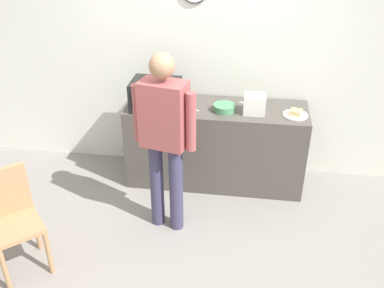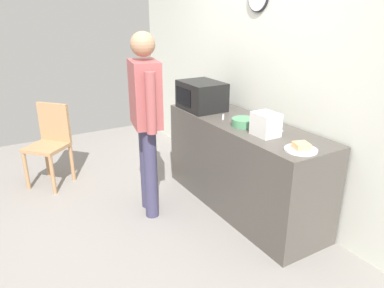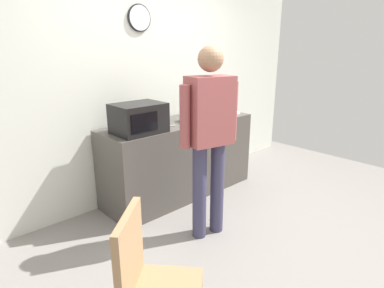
{
  "view_description": "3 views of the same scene",
  "coord_description": "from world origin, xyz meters",
  "px_view_note": "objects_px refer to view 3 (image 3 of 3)",
  "views": [
    {
      "loc": [
        0.52,
        -2.92,
        2.84
      ],
      "look_at": [
        -0.01,
        0.81,
        0.68
      ],
      "focal_mm": 40.29,
      "sensor_mm": 36.0,
      "label": 1
    },
    {
      "loc": [
        2.82,
        -0.91,
        1.95
      ],
      "look_at": [
        -0.14,
        0.83,
        0.66
      ],
      "focal_mm": 33.76,
      "sensor_mm": 36.0,
      "label": 2
    },
    {
      "loc": [
        -2.16,
        -1.53,
        1.75
      ],
      "look_at": [
        0.05,
        0.85,
        0.75
      ],
      "focal_mm": 29.53,
      "sensor_mm": 36.0,
      "label": 3
    }
  ],
  "objects_px": {
    "spoon_utensil": "(167,126)",
    "microwave": "(139,118)",
    "sandwich_plate": "(231,112)",
    "salad_bowl": "(189,118)",
    "toaster": "(208,110)",
    "fork_utensil": "(191,116)",
    "person_standing": "(209,130)",
    "wooden_chair": "(150,284)"
  },
  "relations": [
    {
      "from": "salad_bowl",
      "to": "spoon_utensil",
      "type": "bearing_deg",
      "value": -179.57
    },
    {
      "from": "microwave",
      "to": "sandwich_plate",
      "type": "bearing_deg",
      "value": 0.5
    },
    {
      "from": "microwave",
      "to": "sandwich_plate",
      "type": "distance_m",
      "value": 1.45
    },
    {
      "from": "sandwich_plate",
      "to": "person_standing",
      "type": "relative_size",
      "value": 0.14
    },
    {
      "from": "toaster",
      "to": "spoon_utensil",
      "type": "distance_m",
      "value": 0.65
    },
    {
      "from": "spoon_utensil",
      "to": "wooden_chair",
      "type": "height_order",
      "value": "wooden_chair"
    },
    {
      "from": "microwave",
      "to": "fork_utensil",
      "type": "xyz_separation_m",
      "value": [
        0.94,
        0.24,
        -0.15
      ]
    },
    {
      "from": "toaster",
      "to": "wooden_chair",
      "type": "height_order",
      "value": "toaster"
    },
    {
      "from": "salad_bowl",
      "to": "person_standing",
      "type": "xyz_separation_m",
      "value": [
        -0.47,
        -0.78,
        0.09
      ]
    },
    {
      "from": "fork_utensil",
      "to": "wooden_chair",
      "type": "height_order",
      "value": "wooden_chair"
    },
    {
      "from": "fork_utensil",
      "to": "salad_bowl",
      "type": "bearing_deg",
      "value": -136.97
    },
    {
      "from": "microwave",
      "to": "person_standing",
      "type": "relative_size",
      "value": 0.28
    },
    {
      "from": "sandwich_plate",
      "to": "toaster",
      "type": "distance_m",
      "value": 0.43
    },
    {
      "from": "microwave",
      "to": "spoon_utensil",
      "type": "xyz_separation_m",
      "value": [
        0.38,
        0.02,
        -0.15
      ]
    },
    {
      "from": "fork_utensil",
      "to": "spoon_utensil",
      "type": "xyz_separation_m",
      "value": [
        -0.56,
        -0.21,
        0.0
      ]
    },
    {
      "from": "toaster",
      "to": "wooden_chair",
      "type": "relative_size",
      "value": 0.23
    },
    {
      "from": "microwave",
      "to": "wooden_chair",
      "type": "bearing_deg",
      "value": -122.55
    },
    {
      "from": "sandwich_plate",
      "to": "toaster",
      "type": "height_order",
      "value": "toaster"
    },
    {
      "from": "salad_bowl",
      "to": "wooden_chair",
      "type": "bearing_deg",
      "value": -137.98
    },
    {
      "from": "salad_bowl",
      "to": "person_standing",
      "type": "relative_size",
      "value": 0.13
    },
    {
      "from": "salad_bowl",
      "to": "toaster",
      "type": "height_order",
      "value": "toaster"
    },
    {
      "from": "spoon_utensil",
      "to": "microwave",
      "type": "bearing_deg",
      "value": -176.65
    },
    {
      "from": "spoon_utensil",
      "to": "fork_utensil",
      "type": "bearing_deg",
      "value": 20.97
    },
    {
      "from": "sandwich_plate",
      "to": "fork_utensil",
      "type": "distance_m",
      "value": 0.55
    },
    {
      "from": "person_standing",
      "to": "fork_utensil",
      "type": "bearing_deg",
      "value": 54.8
    },
    {
      "from": "wooden_chair",
      "to": "person_standing",
      "type": "bearing_deg",
      "value": 30.9
    },
    {
      "from": "salad_bowl",
      "to": "fork_utensil",
      "type": "relative_size",
      "value": 1.37
    },
    {
      "from": "sandwich_plate",
      "to": "spoon_utensil",
      "type": "relative_size",
      "value": 1.49
    },
    {
      "from": "sandwich_plate",
      "to": "wooden_chair",
      "type": "bearing_deg",
      "value": -148.17
    },
    {
      "from": "spoon_utensil",
      "to": "person_standing",
      "type": "xyz_separation_m",
      "value": [
        -0.14,
        -0.78,
        0.12
      ]
    },
    {
      "from": "microwave",
      "to": "wooden_chair",
      "type": "height_order",
      "value": "microwave"
    },
    {
      "from": "sandwich_plate",
      "to": "fork_utensil",
      "type": "xyz_separation_m",
      "value": [
        -0.5,
        0.22,
        -0.02
      ]
    },
    {
      "from": "fork_utensil",
      "to": "person_standing",
      "type": "bearing_deg",
      "value": -125.2
    },
    {
      "from": "salad_bowl",
      "to": "wooden_chair",
      "type": "distance_m",
      "value": 2.26
    },
    {
      "from": "toaster",
      "to": "spoon_utensil",
      "type": "bearing_deg",
      "value": 179.42
    },
    {
      "from": "toaster",
      "to": "person_standing",
      "type": "bearing_deg",
      "value": -135.26
    },
    {
      "from": "microwave",
      "to": "fork_utensil",
      "type": "bearing_deg",
      "value": 14.12
    },
    {
      "from": "salad_bowl",
      "to": "fork_utensil",
      "type": "height_order",
      "value": "salad_bowl"
    },
    {
      "from": "microwave",
      "to": "spoon_utensil",
      "type": "height_order",
      "value": "microwave"
    },
    {
      "from": "microwave",
      "to": "spoon_utensil",
      "type": "bearing_deg",
      "value": 3.35
    },
    {
      "from": "fork_utensil",
      "to": "spoon_utensil",
      "type": "bearing_deg",
      "value": -159.03
    },
    {
      "from": "toaster",
      "to": "spoon_utensil",
      "type": "xyz_separation_m",
      "value": [
        -0.64,
        0.01,
        -0.1
      ]
    }
  ]
}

